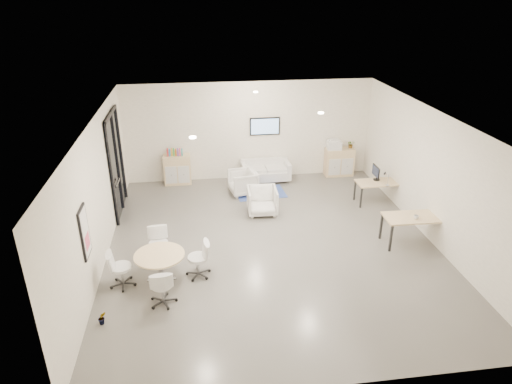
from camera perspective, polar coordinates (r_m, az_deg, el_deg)
The scene contains 21 objects.
room_shell at distance 10.73m, azimuth 2.14°, elevation 0.77°, with size 9.60×10.60×4.80m.
glass_door at distance 13.15m, azimuth -17.11°, elevation 3.73°, with size 0.09×1.90×2.85m.
artwork at distance 9.44m, azimuth -20.62°, elevation -4.75°, with size 0.05×0.54×1.04m.
wall_tv at distance 14.91m, azimuth 1.11°, elevation 8.21°, with size 0.98×0.06×0.58m.
ceiling_spots at distance 10.97m, azimuth 0.47°, elevation 10.04°, with size 3.14×4.14×0.03m.
sideboard_left at distance 14.96m, azimuth -9.80°, elevation 2.78°, with size 0.86×0.44×0.96m.
sideboard_right at distance 15.69m, azimuth 10.34°, elevation 3.72°, with size 0.94×0.46×0.94m.
books at distance 14.77m, azimuth -10.12°, elevation 4.91°, with size 0.49×0.14×0.22m.
printer at distance 15.42m, azimuth 9.74°, elevation 5.87°, with size 0.48×0.41×0.32m.
loveseat at distance 15.03m, azimuth 1.18°, elevation 2.59°, with size 1.59×0.82×0.59m.
blue_rug at distance 14.22m, azimuth 0.57°, elevation -0.10°, with size 1.50×1.00×0.01m, color #2D428A.
armchair_left at distance 14.05m, azimuth -1.65°, elevation 1.36°, with size 0.79×0.74×0.81m, color silver.
armchair_right at distance 12.79m, azimuth 0.79°, elevation -0.99°, with size 0.81×0.76×0.83m, color silver.
desk_rear at distance 13.84m, azimuth 15.02°, elevation 0.97°, with size 1.29×0.66×0.67m.
desk_front at distance 11.86m, azimuth 19.03°, elevation -3.24°, with size 1.44×0.74×0.74m.
monitor at distance 13.84m, azimuth 14.78°, elevation 2.37°, with size 0.20×0.50×0.44m.
round_table at distance 10.09m, azimuth -11.97°, elevation -8.06°, with size 1.08×1.08×0.66m.
meeting_chairs at distance 10.18m, azimuth -11.89°, elevation -8.83°, with size 2.25×2.25×0.82m.
plant_cabinet at distance 15.63m, azimuth 11.76°, elevation 5.77°, with size 0.24×0.27×0.21m, color #3F7F3F.
plant_floor at distance 9.49m, azimuth -18.63°, elevation -15.05°, with size 0.15×0.28×0.12m, color #3F7F3F.
cup at distance 11.71m, azimuth 19.40°, elevation -2.92°, with size 0.12×0.09×0.12m, color white.
Camera 1 is at (-1.74, -9.69, 5.89)m, focal length 32.00 mm.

